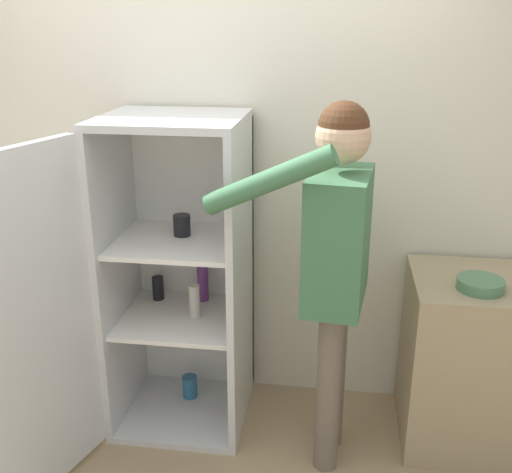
{
  "coord_description": "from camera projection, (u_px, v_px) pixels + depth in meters",
  "views": [
    {
      "loc": [
        0.63,
        -2.09,
        2.05
      ],
      "look_at": [
        0.24,
        0.62,
        1.06
      ],
      "focal_mm": 42.0,
      "sensor_mm": 36.0,
      "label": 1
    }
  ],
  "objects": [
    {
      "name": "person",
      "position": [
        336.0,
        246.0,
        2.64
      ],
      "size": [
        0.71,
        0.59,
        1.74
      ],
      "color": "#726656",
      "rests_on": "ground_plane"
    },
    {
      "name": "refrigerator",
      "position": [
        153.0,
        284.0,
        2.98
      ],
      "size": [
        0.92,
        1.27,
        1.63
      ],
      "color": "silver",
      "rests_on": "ground_plane"
    },
    {
      "name": "bowl",
      "position": [
        480.0,
        284.0,
        2.73
      ],
      "size": [
        0.21,
        0.21,
        0.05
      ],
      "color": "#517F5B",
      "rests_on": "counter"
    },
    {
      "name": "counter",
      "position": [
        468.0,
        361.0,
        2.99
      ],
      "size": [
        0.61,
        0.59,
        0.89
      ],
      "color": "tan",
      "rests_on": "ground_plane"
    },
    {
      "name": "wall_back",
      "position": [
        221.0,
        173.0,
        3.21
      ],
      "size": [
        7.0,
        0.06,
        2.55
      ],
      "color": "silver",
      "rests_on": "ground_plane"
    }
  ]
}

